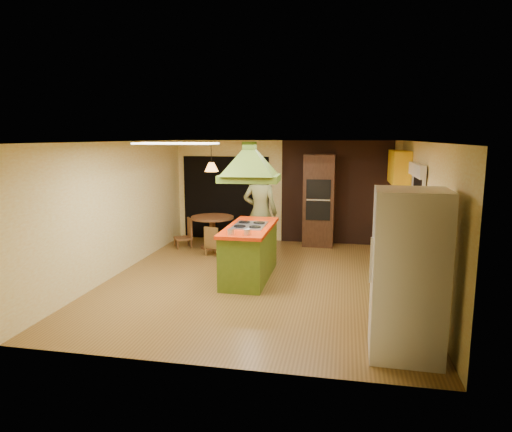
% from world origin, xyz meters
% --- Properties ---
extents(ground, '(6.50, 6.50, 0.00)m').
position_xyz_m(ground, '(0.00, 0.00, 0.00)').
color(ground, brown).
rests_on(ground, ground).
extents(room_walls, '(5.50, 6.50, 6.50)m').
position_xyz_m(room_walls, '(0.00, 0.00, 1.25)').
color(room_walls, beige).
rests_on(room_walls, ground).
extents(ceiling_plane, '(6.50, 6.50, 0.00)m').
position_xyz_m(ceiling_plane, '(0.00, 0.00, 2.50)').
color(ceiling_plane, silver).
rests_on(ceiling_plane, room_walls).
extents(brick_panel, '(2.64, 0.03, 2.50)m').
position_xyz_m(brick_panel, '(1.25, 3.23, 1.25)').
color(brick_panel, '#381E14').
rests_on(brick_panel, ground).
extents(nook_opening, '(2.20, 0.03, 2.10)m').
position_xyz_m(nook_opening, '(-1.50, 3.23, 1.05)').
color(nook_opening, black).
rests_on(nook_opening, ground).
extents(right_counter, '(0.62, 3.05, 0.92)m').
position_xyz_m(right_counter, '(2.45, 0.60, 0.46)').
color(right_counter, olive).
rests_on(right_counter, ground).
extents(upper_cabinets, '(0.34, 1.40, 0.70)m').
position_xyz_m(upper_cabinets, '(2.57, 2.20, 1.95)').
color(upper_cabinets, yellow).
rests_on(upper_cabinets, room_walls).
extents(window_right, '(0.12, 1.35, 1.06)m').
position_xyz_m(window_right, '(2.70, 0.40, 1.77)').
color(window_right, black).
rests_on(window_right, room_walls).
extents(fluor_panel, '(1.20, 0.60, 0.03)m').
position_xyz_m(fluor_panel, '(-1.10, -1.20, 2.48)').
color(fluor_panel, white).
rests_on(fluor_panel, ceiling_plane).
extents(kitchen_island, '(0.80, 1.98, 1.00)m').
position_xyz_m(kitchen_island, '(-0.23, 0.10, 0.50)').
color(kitchen_island, '#526D1B').
rests_on(kitchen_island, ground).
extents(range_hood, '(1.09, 0.81, 0.80)m').
position_xyz_m(range_hood, '(-0.23, 0.10, 2.25)').
color(range_hood, '#476318').
rests_on(range_hood, ceiling_plane).
extents(man, '(0.75, 0.51, 2.00)m').
position_xyz_m(man, '(-0.28, 1.44, 1.00)').
color(man, brown).
rests_on(man, ground).
extents(refrigerator, '(0.84, 0.80, 2.00)m').
position_xyz_m(refrigerator, '(2.21, -2.51, 1.00)').
color(refrigerator, silver).
rests_on(refrigerator, ground).
extents(wall_oven, '(0.73, 0.61, 2.18)m').
position_xyz_m(wall_oven, '(0.86, 2.95, 1.09)').
color(wall_oven, '#452816').
rests_on(wall_oven, ground).
extents(dining_table, '(1.00, 1.00, 0.75)m').
position_xyz_m(dining_table, '(-1.56, 2.21, 0.52)').
color(dining_table, brown).
rests_on(dining_table, ground).
extents(chair_left, '(0.52, 0.52, 0.69)m').
position_xyz_m(chair_left, '(-2.26, 2.11, 0.35)').
color(chair_left, brown).
rests_on(chair_left, ground).
extents(chair_near, '(0.45, 0.45, 0.66)m').
position_xyz_m(chair_near, '(-1.31, 1.56, 0.33)').
color(chair_near, brown).
rests_on(chair_near, ground).
extents(pendant_lamp, '(0.41, 0.41, 0.21)m').
position_xyz_m(pendant_lamp, '(-1.56, 2.21, 1.90)').
color(pendant_lamp, '#FF9E3F').
rests_on(pendant_lamp, ceiling_plane).
extents(canister_large, '(0.20, 0.20, 0.23)m').
position_xyz_m(canister_large, '(2.40, 1.53, 1.04)').
color(canister_large, beige).
rests_on(canister_large, right_counter).
extents(canister_medium, '(0.14, 0.14, 0.18)m').
position_xyz_m(canister_medium, '(2.40, 1.41, 1.01)').
color(canister_medium, beige).
rests_on(canister_medium, right_counter).
extents(canister_small, '(0.14, 0.14, 0.17)m').
position_xyz_m(canister_small, '(2.40, 1.26, 1.00)').
color(canister_small, beige).
rests_on(canister_small, right_counter).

